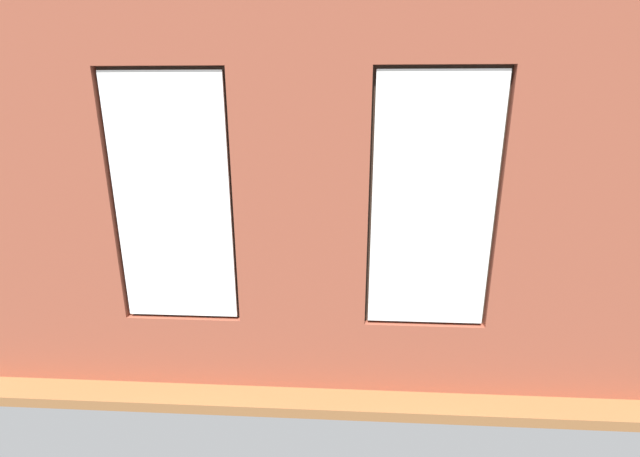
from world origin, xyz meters
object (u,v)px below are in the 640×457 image
(candle_jar, at_px, (333,247))
(remote_gray, at_px, (317,244))
(couch_by_window, at_px, (316,320))
(couch_left, at_px, (485,259))
(potted_plant_between_couches, at_px, (436,301))
(cup_ceramic, at_px, (327,244))
(tv_flatscreen, at_px, (131,213))
(media_console, at_px, (136,257))
(potted_plant_beside_window_right, at_px, (152,293))
(coffee_table, at_px, (327,250))
(potted_plant_foreground_right, at_px, (197,200))
(table_plant_small, at_px, (302,242))
(remote_silver, at_px, (350,243))
(potted_plant_corner_near_left, at_px, (462,209))

(candle_jar, height_order, remote_gray, candle_jar)
(couch_by_window, bearing_deg, couch_left, -140.47)
(potted_plant_between_couches, bearing_deg, cup_ceramic, -59.41)
(cup_ceramic, xyz_separation_m, tv_flatscreen, (2.99, 0.26, 0.52))
(couch_left, height_order, remote_gray, couch_left)
(candle_jar, height_order, media_console, media_console)
(candle_jar, xyz_separation_m, potted_plant_beside_window_right, (1.90, 2.16, 0.18))
(couch_by_window, relative_size, candle_jar, 18.79)
(coffee_table, distance_m, tv_flatscreen, 3.07)
(potted_plant_foreground_right, bearing_deg, tv_flatscreen, 81.50)
(table_plant_small, bearing_deg, media_console, 2.92)
(table_plant_small, relative_size, potted_plant_beside_window_right, 0.22)
(cup_ceramic, bearing_deg, remote_silver, -157.30)
(remote_silver, relative_size, potted_plant_between_couches, 0.13)
(remote_gray, relative_size, potted_plant_beside_window_right, 0.17)
(remote_gray, distance_m, media_console, 2.86)
(remote_gray, height_order, potted_plant_beside_window_right, potted_plant_beside_window_right)
(potted_plant_between_couches, distance_m, potted_plant_foreground_right, 5.57)
(coffee_table, bearing_deg, tv_flatscreen, 4.94)
(potted_plant_beside_window_right, bearing_deg, couch_by_window, -176.75)
(couch_left, distance_m, remote_gray, 2.59)
(couch_by_window, relative_size, potted_plant_foreground_right, 1.27)
(cup_ceramic, xyz_separation_m, potted_plant_beside_window_right, (1.80, 2.28, 0.17))
(remote_silver, xyz_separation_m, potted_plant_corner_near_left, (-2.20, -1.70, 0.17))
(couch_by_window, height_order, remote_silver, couch_by_window)
(tv_flatscreen, bearing_deg, couch_left, -179.04)
(cup_ceramic, xyz_separation_m, remote_gray, (0.16, -0.11, -0.04))
(couch_left, relative_size, cup_ceramic, 17.72)
(media_console, height_order, potted_plant_foreground_right, potted_plant_foreground_right)
(tv_flatscreen, bearing_deg, potted_plant_beside_window_right, 120.38)
(couch_by_window, height_order, media_console, couch_by_window)
(tv_flatscreen, bearing_deg, cup_ceramic, -175.06)
(cup_ceramic, bearing_deg, couch_by_window, 89.01)
(coffee_table, bearing_deg, media_console, 4.99)
(couch_by_window, xyz_separation_m, potted_plant_corner_near_left, (-2.59, -4.04, 0.29))
(coffee_table, height_order, candle_jar, candle_jar)
(remote_silver, bearing_deg, table_plant_small, 76.81)
(coffee_table, xyz_separation_m, remote_gray, (0.16, -0.11, 0.06))
(candle_jar, bearing_deg, potted_plant_between_couches, 120.12)
(couch_left, relative_size, remote_silver, 10.39)
(couch_left, height_order, coffee_table, couch_left)
(couch_left, bearing_deg, remote_silver, -95.44)
(candle_jar, relative_size, tv_flatscreen, 0.07)
(couch_left, xyz_separation_m, table_plant_small, (2.80, -0.04, 0.22))
(potted_plant_between_couches, relative_size, potted_plant_corner_near_left, 1.02)
(cup_ceramic, relative_size, remote_gray, 0.59)
(remote_gray, height_order, potted_plant_corner_near_left, potted_plant_corner_near_left)
(potted_plant_foreground_right, bearing_deg, remote_gray, 146.24)
(couch_left, bearing_deg, potted_plant_beside_window_right, -59.90)
(couch_by_window, bearing_deg, remote_silver, -99.66)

